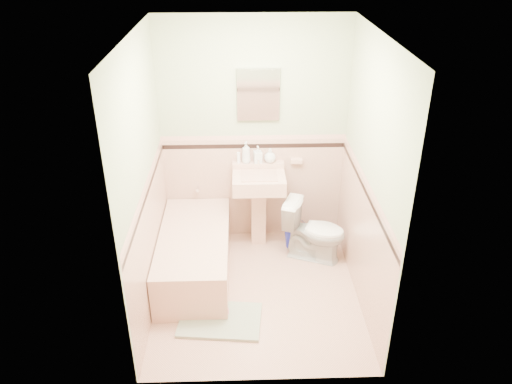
{
  "coord_description": "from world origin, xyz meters",
  "views": [
    {
      "loc": [
        -0.14,
        -4.0,
        3.27
      ],
      "look_at": [
        0.0,
        0.25,
        1.0
      ],
      "focal_mm": 35.66,
      "sensor_mm": 36.0,
      "label": 1
    }
  ],
  "objects_px": {
    "bathtub": "(195,255)",
    "soap_bottle_left": "(246,152)",
    "soap_bottle_right": "(270,155)",
    "shoe": "(220,313)",
    "medicine_cabinet": "(258,94)",
    "sink": "(259,210)",
    "bucket": "(295,237)",
    "soap_bottle_mid": "(258,154)",
    "toilet": "(315,231)"
  },
  "relations": [
    {
      "from": "soap_bottle_right",
      "to": "bathtub",
      "type": "bearing_deg",
      "value": -138.69
    },
    {
      "from": "shoe",
      "to": "soap_bottle_right",
      "type": "bearing_deg",
      "value": 76.42
    },
    {
      "from": "bathtub",
      "to": "medicine_cabinet",
      "type": "bearing_deg",
      "value": 47.42
    },
    {
      "from": "sink",
      "to": "shoe",
      "type": "distance_m",
      "value": 1.35
    },
    {
      "from": "sink",
      "to": "soap_bottle_left",
      "type": "xyz_separation_m",
      "value": [
        -0.13,
        0.18,
        0.62
      ]
    },
    {
      "from": "sink",
      "to": "shoe",
      "type": "xyz_separation_m",
      "value": [
        -0.41,
        -1.23,
        -0.38
      ]
    },
    {
      "from": "soap_bottle_left",
      "to": "soap_bottle_right",
      "type": "relative_size",
      "value": 1.49
    },
    {
      "from": "bathtub",
      "to": "soap_bottle_left",
      "type": "distance_m",
      "value": 1.23
    },
    {
      "from": "soap_bottle_left",
      "to": "soap_bottle_mid",
      "type": "height_order",
      "value": "soap_bottle_left"
    },
    {
      "from": "soap_bottle_left",
      "to": "soap_bottle_right",
      "type": "distance_m",
      "value": 0.26
    },
    {
      "from": "soap_bottle_mid",
      "to": "bucket",
      "type": "relative_size",
      "value": 0.78
    },
    {
      "from": "sink",
      "to": "medicine_cabinet",
      "type": "bearing_deg",
      "value": 90.0
    },
    {
      "from": "medicine_cabinet",
      "to": "soap_bottle_left",
      "type": "relative_size",
      "value": 2.29
    },
    {
      "from": "soap_bottle_left",
      "to": "shoe",
      "type": "distance_m",
      "value": 1.75
    },
    {
      "from": "soap_bottle_right",
      "to": "toilet",
      "type": "relative_size",
      "value": 0.24
    },
    {
      "from": "medicine_cabinet",
      "to": "toilet",
      "type": "height_order",
      "value": "medicine_cabinet"
    },
    {
      "from": "soap_bottle_mid",
      "to": "toilet",
      "type": "distance_m",
      "value": 1.03
    },
    {
      "from": "soap_bottle_right",
      "to": "shoe",
      "type": "distance_m",
      "value": 1.79
    },
    {
      "from": "bathtub",
      "to": "soap_bottle_mid",
      "type": "distance_m",
      "value": 1.27
    },
    {
      "from": "soap_bottle_left",
      "to": "toilet",
      "type": "xyz_separation_m",
      "value": [
        0.72,
        -0.45,
        -0.73
      ]
    },
    {
      "from": "shoe",
      "to": "soap_bottle_left",
      "type": "bearing_deg",
      "value": 86.17
    },
    {
      "from": "medicine_cabinet",
      "to": "bucket",
      "type": "xyz_separation_m",
      "value": [
        0.41,
        -0.27,
        -1.58
      ]
    },
    {
      "from": "shoe",
      "to": "bucket",
      "type": "bearing_deg",
      "value": 62.39
    },
    {
      "from": "bathtub",
      "to": "shoe",
      "type": "distance_m",
      "value": 0.77
    },
    {
      "from": "bathtub",
      "to": "soap_bottle_left",
      "type": "height_order",
      "value": "soap_bottle_left"
    },
    {
      "from": "medicine_cabinet",
      "to": "bucket",
      "type": "distance_m",
      "value": 1.65
    },
    {
      "from": "soap_bottle_mid",
      "to": "sink",
      "type": "bearing_deg",
      "value": -88.68
    },
    {
      "from": "bathtub",
      "to": "soap_bottle_mid",
      "type": "height_order",
      "value": "soap_bottle_mid"
    },
    {
      "from": "sink",
      "to": "bucket",
      "type": "distance_m",
      "value": 0.52
    },
    {
      "from": "bathtub",
      "to": "medicine_cabinet",
      "type": "xyz_separation_m",
      "value": [
        0.68,
        0.74,
        1.47
      ]
    },
    {
      "from": "bathtub",
      "to": "sink",
      "type": "distance_m",
      "value": 0.89
    },
    {
      "from": "soap_bottle_right",
      "to": "medicine_cabinet",
      "type": "bearing_deg",
      "value": 166.79
    },
    {
      "from": "soap_bottle_right",
      "to": "shoe",
      "type": "relative_size",
      "value": 1.05
    },
    {
      "from": "medicine_cabinet",
      "to": "soap_bottle_right",
      "type": "bearing_deg",
      "value": -13.21
    },
    {
      "from": "soap_bottle_mid",
      "to": "shoe",
      "type": "distance_m",
      "value": 1.76
    },
    {
      "from": "sink",
      "to": "soap_bottle_right",
      "type": "height_order",
      "value": "soap_bottle_right"
    },
    {
      "from": "toilet",
      "to": "bucket",
      "type": "height_order",
      "value": "toilet"
    },
    {
      "from": "medicine_cabinet",
      "to": "soap_bottle_mid",
      "type": "bearing_deg",
      "value": -97.89
    },
    {
      "from": "bucket",
      "to": "soap_bottle_left",
      "type": "bearing_deg",
      "value": 156.27
    },
    {
      "from": "medicine_cabinet",
      "to": "soap_bottle_right",
      "type": "height_order",
      "value": "medicine_cabinet"
    },
    {
      "from": "medicine_cabinet",
      "to": "shoe",
      "type": "height_order",
      "value": "medicine_cabinet"
    },
    {
      "from": "sink",
      "to": "medicine_cabinet",
      "type": "distance_m",
      "value": 1.27
    },
    {
      "from": "soap_bottle_left",
      "to": "bucket",
      "type": "xyz_separation_m",
      "value": [
        0.54,
        -0.24,
        -0.94
      ]
    },
    {
      "from": "shoe",
      "to": "sink",
      "type": "bearing_deg",
      "value": 78.89
    },
    {
      "from": "soap_bottle_mid",
      "to": "bucket",
      "type": "bearing_deg",
      "value": -29.93
    },
    {
      "from": "sink",
      "to": "soap_bottle_left",
      "type": "height_order",
      "value": "soap_bottle_left"
    },
    {
      "from": "medicine_cabinet",
      "to": "bathtub",
      "type": "bearing_deg",
      "value": -132.58
    },
    {
      "from": "soap_bottle_right",
      "to": "bucket",
      "type": "distance_m",
      "value": 0.98
    },
    {
      "from": "medicine_cabinet",
      "to": "soap_bottle_mid",
      "type": "xyz_separation_m",
      "value": [
        -0.0,
        -0.03,
        -0.66
      ]
    },
    {
      "from": "sink",
      "to": "soap_bottle_mid",
      "type": "distance_m",
      "value": 0.62
    }
  ]
}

